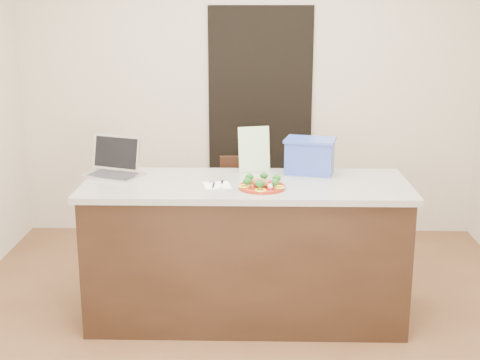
{
  "coord_description": "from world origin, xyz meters",
  "views": [
    {
      "loc": [
        0.05,
        -3.82,
        2.02
      ],
      "look_at": [
        -0.04,
        0.2,
        0.95
      ],
      "focal_mm": 50.0,
      "sensor_mm": 36.0,
      "label": 1
    }
  ],
  "objects_px": {
    "island": "(246,250)",
    "blue_box": "(310,156)",
    "napkin": "(217,185)",
    "plate": "(262,187)",
    "yogurt_bottle": "(270,188)",
    "laptop": "(114,164)",
    "chair": "(245,206)"
  },
  "relations": [
    {
      "from": "napkin",
      "to": "plate",
      "type": "bearing_deg",
      "value": -11.88
    },
    {
      "from": "chair",
      "to": "island",
      "type": "bearing_deg",
      "value": -91.21
    },
    {
      "from": "island",
      "to": "chair",
      "type": "distance_m",
      "value": 0.86
    },
    {
      "from": "island",
      "to": "blue_box",
      "type": "bearing_deg",
      "value": 31.19
    },
    {
      "from": "napkin",
      "to": "blue_box",
      "type": "bearing_deg",
      "value": 29.3
    },
    {
      "from": "island",
      "to": "laptop",
      "type": "distance_m",
      "value": 1.03
    },
    {
      "from": "island",
      "to": "yogurt_bottle",
      "type": "bearing_deg",
      "value": -55.97
    },
    {
      "from": "yogurt_bottle",
      "to": "laptop",
      "type": "height_order",
      "value": "laptop"
    },
    {
      "from": "yogurt_bottle",
      "to": "laptop",
      "type": "xyz_separation_m",
      "value": [
        -1.02,
        0.41,
        0.04
      ]
    },
    {
      "from": "island",
      "to": "napkin",
      "type": "bearing_deg",
      "value": -155.41
    },
    {
      "from": "laptop",
      "to": "island",
      "type": "bearing_deg",
      "value": 8.58
    },
    {
      "from": "laptop",
      "to": "chair",
      "type": "height_order",
      "value": "laptop"
    },
    {
      "from": "island",
      "to": "yogurt_bottle",
      "type": "relative_size",
      "value": 31.75
    },
    {
      "from": "plate",
      "to": "yogurt_bottle",
      "type": "xyz_separation_m",
      "value": [
        0.05,
        -0.08,
        0.02
      ]
    },
    {
      "from": "plate",
      "to": "chair",
      "type": "height_order",
      "value": "plate"
    },
    {
      "from": "laptop",
      "to": "chair",
      "type": "relative_size",
      "value": 0.48
    },
    {
      "from": "island",
      "to": "chair",
      "type": "relative_size",
      "value": 2.36
    },
    {
      "from": "yogurt_bottle",
      "to": "chair",
      "type": "height_order",
      "value": "yogurt_bottle"
    },
    {
      "from": "blue_box",
      "to": "island",
      "type": "bearing_deg",
      "value": -135.81
    },
    {
      "from": "chair",
      "to": "napkin",
      "type": "bearing_deg",
      "value": -102.15
    },
    {
      "from": "island",
      "to": "blue_box",
      "type": "relative_size",
      "value": 5.59
    },
    {
      "from": "island",
      "to": "plate",
      "type": "height_order",
      "value": "plate"
    },
    {
      "from": "napkin",
      "to": "yogurt_bottle",
      "type": "height_order",
      "value": "yogurt_bottle"
    },
    {
      "from": "plate",
      "to": "laptop",
      "type": "height_order",
      "value": "laptop"
    },
    {
      "from": "blue_box",
      "to": "plate",
      "type": "bearing_deg",
      "value": -116.07
    },
    {
      "from": "napkin",
      "to": "yogurt_bottle",
      "type": "distance_m",
      "value": 0.36
    },
    {
      "from": "napkin",
      "to": "blue_box",
      "type": "height_order",
      "value": "blue_box"
    },
    {
      "from": "napkin",
      "to": "blue_box",
      "type": "relative_size",
      "value": 0.44
    },
    {
      "from": "laptop",
      "to": "blue_box",
      "type": "bearing_deg",
      "value": 23.74
    },
    {
      "from": "plate",
      "to": "napkin",
      "type": "height_order",
      "value": "plate"
    },
    {
      "from": "island",
      "to": "laptop",
      "type": "bearing_deg",
      "value": 167.65
    },
    {
      "from": "blue_box",
      "to": "yogurt_bottle",
      "type": "bearing_deg",
      "value": -106.86
    }
  ]
}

